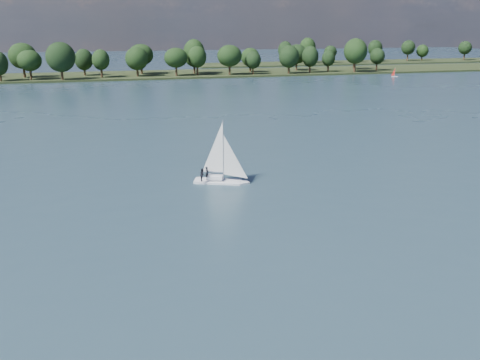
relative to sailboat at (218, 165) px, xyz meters
name	(u,v)px	position (x,y,z in m)	size (l,w,h in m)	color
ground	(120,121)	(-9.48, 54.62, -2.54)	(700.00, 700.00, 0.00)	#233342
far_shore	(101,77)	(-9.48, 166.62, -2.54)	(660.00, 40.00, 1.50)	black
far_shore_back	(381,63)	(150.52, 214.62, -2.54)	(220.00, 30.00, 1.40)	black
sailboat	(218,165)	(0.00, 0.00, 0.00)	(7.08, 4.63, 9.09)	white
dinghy_orange	(395,74)	(109.42, 133.21, -1.60)	(2.61, 2.17, 3.97)	silver
treeline	(65,58)	(-23.37, 163.15, 5.51)	(562.34, 74.25, 18.17)	black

